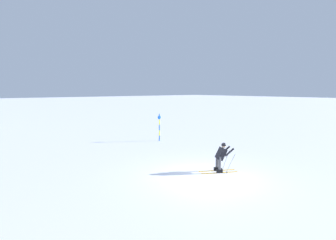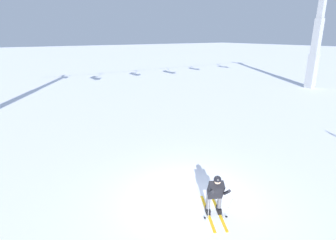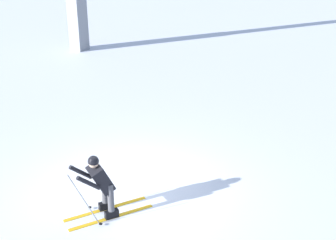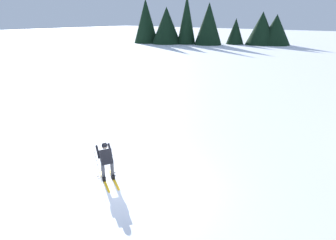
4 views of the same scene
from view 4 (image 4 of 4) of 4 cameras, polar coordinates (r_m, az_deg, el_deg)
ground_plane at (r=10.97m, az=-7.33°, el=-12.49°), size 260.00×260.00×0.00m
skier_carving_main at (r=11.27m, az=-11.78°, el=-7.35°), size 1.26×1.79×1.49m
tree_line_ridge at (r=66.16m, az=7.53°, el=17.59°), size 18.22×30.42×9.93m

